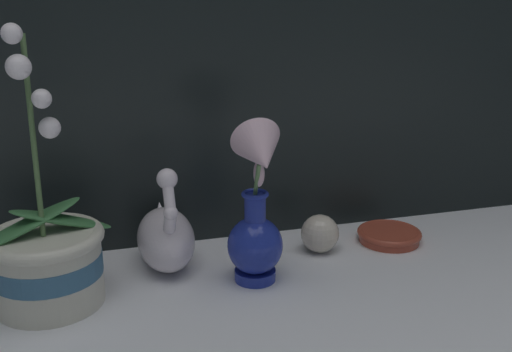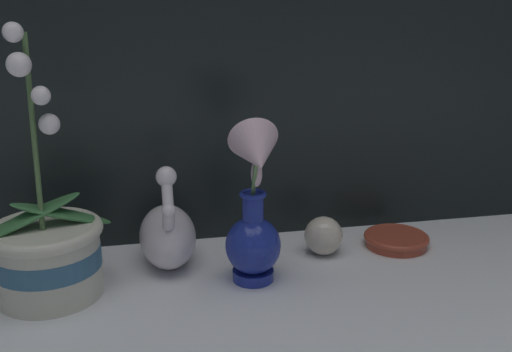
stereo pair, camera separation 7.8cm
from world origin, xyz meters
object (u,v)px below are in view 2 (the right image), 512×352
Objects in this scene: orchid_potted_plant at (47,250)px; glass_sphere at (323,236)px; amber_dish at (396,239)px; blue_vase at (254,217)px; swan_figurine at (167,233)px.

glass_sphere is at bearing 7.50° from orchid_potted_plant.
orchid_potted_plant is at bearing -173.77° from amber_dish.
orchid_potted_plant is 1.51× the size of blue_vase.
orchid_potted_plant is 0.33m from blue_vase.
blue_vase is at bearing -4.27° from orchid_potted_plant.
swan_figurine is 2.75× the size of glass_sphere.
orchid_potted_plant is 0.63m from amber_dish.
swan_figurine is 0.18m from blue_vase.
swan_figurine is 0.69× the size of blue_vase.
amber_dish is (0.15, 0.01, -0.02)m from glass_sphere.
blue_vase is 0.19m from glass_sphere.
glass_sphere is (0.47, 0.06, -0.04)m from orchid_potted_plant.
blue_vase is (0.33, -0.02, 0.04)m from orchid_potted_plant.
orchid_potted_plant reaches higher than glass_sphere.
amber_dish is (0.62, 0.07, -0.06)m from orchid_potted_plant.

